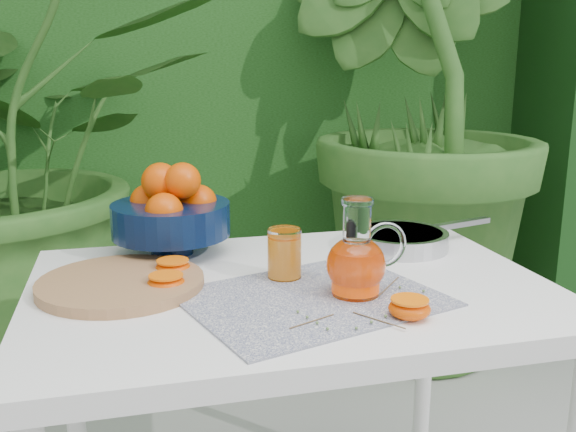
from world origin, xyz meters
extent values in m
cube|color=#1C4213|center=(0.00, 2.20, 1.25)|extent=(8.00, 1.20, 2.50)
imported|color=#2D5F20|center=(0.82, 1.14, 1.01)|extent=(2.70, 2.70, 2.01)
cube|color=white|center=(0.03, -0.09, 0.73)|extent=(1.00, 0.70, 0.04)
cylinder|color=white|center=(-0.42, 0.21, 0.35)|extent=(0.04, 0.04, 0.71)
cylinder|color=white|center=(0.48, 0.21, 0.35)|extent=(0.04, 0.04, 0.71)
cube|color=#0B1441|center=(0.04, -0.19, 0.75)|extent=(0.52, 0.45, 0.00)
cylinder|color=olive|center=(-0.29, -0.04, 0.76)|extent=(0.33, 0.33, 0.02)
cylinder|color=black|center=(-0.18, 0.17, 0.77)|extent=(0.12, 0.12, 0.04)
cylinder|color=black|center=(-0.18, 0.17, 0.83)|extent=(0.33, 0.33, 0.07)
sphere|color=#F36302|center=(-0.23, 0.22, 0.86)|extent=(0.10, 0.10, 0.08)
sphere|color=#F36302|center=(-0.12, 0.18, 0.86)|extent=(0.10, 0.10, 0.08)
sphere|color=#F36302|center=(-0.20, 0.11, 0.86)|extent=(0.10, 0.10, 0.08)
sphere|color=#F36302|center=(-0.16, 0.23, 0.86)|extent=(0.10, 0.10, 0.08)
sphere|color=#F36302|center=(-0.20, 0.18, 0.91)|extent=(0.10, 0.10, 0.08)
sphere|color=#F36302|center=(-0.15, 0.15, 0.92)|extent=(0.10, 0.10, 0.08)
cylinder|color=white|center=(0.13, -0.19, 0.76)|extent=(0.09, 0.09, 0.01)
ellipsoid|color=white|center=(0.13, -0.19, 0.81)|extent=(0.12, 0.12, 0.10)
cylinder|color=white|center=(0.13, -0.19, 0.89)|extent=(0.05, 0.05, 0.07)
cylinder|color=white|center=(0.13, -0.19, 0.93)|extent=(0.06, 0.06, 0.01)
torus|color=white|center=(0.18, -0.19, 0.84)|extent=(0.09, 0.02, 0.09)
cylinder|color=#DE3E04|center=(0.13, -0.19, 0.80)|extent=(0.09, 0.09, 0.08)
cylinder|color=white|center=(0.02, -0.06, 0.80)|extent=(0.07, 0.07, 0.10)
cylinder|color=orange|center=(0.02, -0.06, 0.80)|extent=(0.06, 0.06, 0.08)
cylinder|color=#FF6B07|center=(0.02, -0.06, 0.84)|extent=(0.06, 0.06, 0.00)
cylinder|color=#B0B1B5|center=(0.33, 0.08, 0.77)|extent=(0.27, 0.27, 0.04)
cylinder|color=silver|center=(0.33, 0.08, 0.79)|extent=(0.24, 0.24, 0.01)
cube|color=#B0B1B5|center=(0.52, 0.13, 0.79)|extent=(0.17, 0.06, 0.01)
ellipsoid|color=#F36302|center=(-0.21, -0.08, 0.77)|extent=(0.09, 0.09, 0.03)
cylinder|color=#FF6B07|center=(-0.21, -0.08, 0.78)|extent=(0.08, 0.08, 0.00)
ellipsoid|color=#F36302|center=(-0.19, 0.01, 0.77)|extent=(0.09, 0.09, 0.03)
cylinder|color=#FF6B07|center=(-0.19, 0.01, 0.78)|extent=(0.08, 0.08, 0.00)
ellipsoid|color=#F36302|center=(0.18, -0.31, 0.77)|extent=(0.09, 0.09, 0.03)
cylinder|color=#FF6B07|center=(0.18, -0.31, 0.78)|extent=(0.08, 0.08, 0.00)
cylinder|color=brown|center=(0.12, -0.32, 0.76)|extent=(0.06, 0.09, 0.00)
sphere|color=#56723C|center=(0.07, -0.35, 0.76)|extent=(0.01, 0.01, 0.01)
sphere|color=#56723C|center=(0.10, -0.33, 0.76)|extent=(0.01, 0.01, 0.01)
sphere|color=#56723C|center=(0.14, -0.31, 0.76)|extent=(0.01, 0.01, 0.01)
sphere|color=#56723C|center=(0.17, -0.29, 0.76)|extent=(0.01, 0.01, 0.01)
cylinder|color=brown|center=(0.20, -0.17, 0.76)|extent=(0.08, 0.09, 0.00)
sphere|color=#56723C|center=(0.15, -0.13, 0.76)|extent=(0.01, 0.01, 0.01)
sphere|color=#56723C|center=(0.18, -0.16, 0.76)|extent=(0.01, 0.01, 0.01)
sphere|color=#56723C|center=(0.22, -0.19, 0.76)|extent=(0.01, 0.01, 0.01)
sphere|color=#56723C|center=(0.25, -0.21, 0.76)|extent=(0.01, 0.01, 0.01)
cylinder|color=brown|center=(0.01, -0.30, 0.76)|extent=(0.09, 0.04, 0.00)
sphere|color=#56723C|center=(0.03, -0.34, 0.76)|extent=(0.01, 0.01, 0.01)
sphere|color=#56723C|center=(0.02, -0.31, 0.76)|extent=(0.01, 0.01, 0.01)
sphere|color=#56723C|center=(0.01, -0.28, 0.76)|extent=(0.01, 0.01, 0.01)
sphere|color=#56723C|center=(0.00, -0.26, 0.76)|extent=(0.01, 0.01, 0.01)
camera|label=1|loc=(-0.27, -1.24, 1.17)|focal=40.00mm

